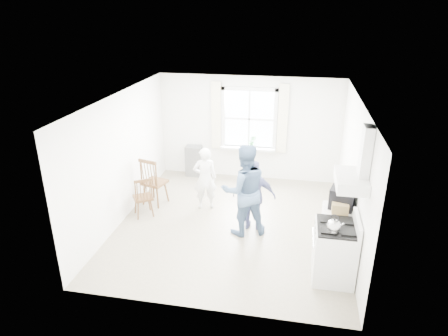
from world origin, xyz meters
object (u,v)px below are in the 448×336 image
windsor_chair_a (143,193)px  person_mid (244,190)px  low_cabinet (336,231)px  windsor_chair_b (151,177)px  person_left (205,178)px  gas_stove (335,251)px  person_right (254,196)px  stereo_stack (342,198)px

windsor_chair_a → person_mid: bearing=-5.6°
low_cabinet → windsor_chair_a: (-3.83, 0.61, 0.10)m
windsor_chair_b → person_left: size_ratio=0.79×
gas_stove → person_right: (-1.46, 1.30, 0.23)m
person_left → person_right: person_right is taller
stereo_stack → windsor_chair_b: 4.08m
person_right → stereo_stack: bearing=160.9°
gas_stove → person_right: person_right is taller
gas_stove → person_mid: 2.02m
gas_stove → windsor_chair_b: size_ratio=1.01×
gas_stove → windsor_chair_b: 4.22m
low_cabinet → windsor_chair_a: bearing=170.9°
low_cabinet → stereo_stack: 0.63m
person_right → windsor_chair_a: bearing=-0.1°
windsor_chair_b → person_mid: bearing=-19.4°
person_mid → person_right: person_mid is taller
low_cabinet → person_right: bearing=158.6°
person_left → person_right: 1.32m
gas_stove → low_cabinet: (0.07, 0.70, -0.03)m
gas_stove → person_left: size_ratio=0.80×
windsor_chair_b → stereo_stack: bearing=-15.8°
low_cabinet → person_mid: size_ratio=0.49×
person_mid → windsor_chair_a: bearing=-26.7°
person_left → person_mid: bearing=120.8°
windsor_chair_b → person_right: 2.39m
person_left → windsor_chair_b: bearing=-12.3°
person_mid → windsor_chair_b: bearing=-40.5°
windsor_chair_a → person_right: person_right is taller
person_mid → low_cabinet: bearing=145.6°
windsor_chair_a → person_mid: size_ratio=0.49×
low_cabinet → person_left: person_left is taller
gas_stove → windsor_chair_a: size_ratio=1.25×
person_left → gas_stove: bearing=125.4°
gas_stove → windsor_chair_a: gas_stove is taller
stereo_stack → windsor_chair_a: (-3.87, 0.56, -0.53)m
windsor_chair_a → person_right: size_ratio=0.63×
windsor_chair_b → person_left: 1.19m
person_mid → person_right: bearing=-152.0°
low_cabinet → person_right: size_ratio=0.63×
gas_stove → stereo_stack: bearing=81.2°
windsor_chair_b → person_right: (2.33, -0.56, 0.04)m
windsor_chair_b → person_mid: (2.15, -0.76, 0.23)m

